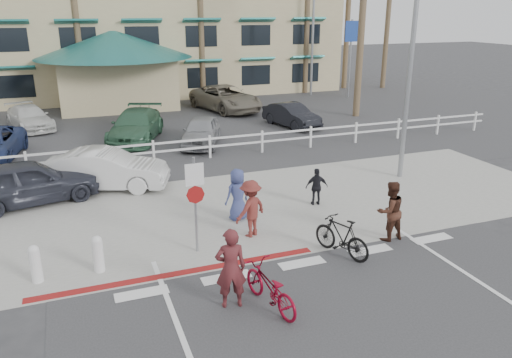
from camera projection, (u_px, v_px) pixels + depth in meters
name	position (u px, v px, depth m)	size (l,w,h in m)	color
ground	(313.00, 275.00, 12.05)	(140.00, 140.00, 0.00)	#333335
bike_path	(357.00, 320.00, 10.28)	(12.00, 16.00, 0.01)	#333335
sidewalk_plaza	(249.00, 208.00, 16.03)	(22.00, 7.00, 0.01)	gray
cross_street	(214.00, 172.00, 19.57)	(40.00, 5.00, 0.01)	#333335
parking_lot	(167.00, 123.00, 27.97)	(50.00, 16.00, 0.01)	#333335
curb_red	(180.00, 273.00, 12.10)	(7.00, 0.25, 0.02)	maroon
rail_fence	(212.00, 147.00, 21.34)	(29.40, 0.16, 1.00)	silver
building	(155.00, 15.00, 38.31)	(28.00, 16.00, 11.30)	tan
sign_post	(195.00, 200.00, 12.75)	(0.50, 0.10, 2.90)	gray
bollard_0	(98.00, 254.00, 12.05)	(0.26, 0.26, 0.95)	silver
bollard_1	(35.00, 264.00, 11.58)	(0.26, 0.26, 0.95)	silver
streetlight_0	(411.00, 56.00, 17.63)	(0.60, 2.00, 9.00)	gray
streetlight_1	(313.00, 28.00, 35.76)	(0.60, 2.00, 9.50)	gray
info_sign	(350.00, 58.00, 35.30)	(1.20, 0.16, 5.60)	navy
palm_5	(200.00, 2.00, 33.40)	(4.00, 4.00, 13.00)	black
palm_9	(389.00, 3.00, 38.43)	(4.00, 4.00, 13.00)	black
bike_red	(270.00, 288.00, 10.59)	(0.64, 1.83, 0.96)	maroon
rider_red	(231.00, 268.00, 10.50)	(0.66, 0.44, 1.82)	#571E22
bike_black	(342.00, 236.00, 12.86)	(0.49, 1.75, 1.05)	black
rider_black	(390.00, 211.00, 13.65)	(0.82, 0.64, 1.69)	#402217
pedestrian_a	(251.00, 209.00, 13.87)	(1.06, 0.61, 1.65)	maroon
pedestrian_child	(317.00, 187.00, 16.16)	(0.73, 0.30, 1.24)	black
pedestrian_b	(238.00, 195.00, 14.98)	(0.78, 0.51, 1.60)	navy
car_white_sedan	(106.00, 170.00, 17.59)	(1.51, 4.32, 1.42)	silver
car_red_compact	(28.00, 182.00, 16.22)	(1.76, 4.38, 1.49)	#2A2C38
lot_car_1	(136.00, 126.00, 24.09)	(2.05, 5.04, 1.46)	#315C42
lot_car_2	(201.00, 131.00, 23.33)	(1.56, 3.89, 1.32)	gray
lot_car_3	(292.00, 115.00, 27.01)	(1.32, 3.78, 1.25)	black
lot_car_4	(29.00, 118.00, 26.45)	(1.70, 4.19, 1.22)	silver
lot_car_5	(226.00, 98.00, 31.27)	(2.56, 5.56, 1.54)	#70695B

